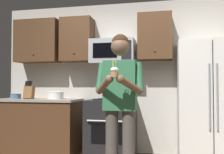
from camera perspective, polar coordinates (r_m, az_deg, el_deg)
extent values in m
cube|color=beige|center=(4.57, 2.72, -0.01)|extent=(4.40, 0.10, 2.60)
cube|color=black|center=(4.26, -0.15, -11.21)|extent=(0.76, 0.66, 0.92)
cube|color=black|center=(3.95, -1.21, -12.55)|extent=(0.48, 0.01, 0.28)
cylinder|color=#99999E|center=(3.89, -1.29, -9.71)|extent=(0.60, 0.03, 0.03)
cylinder|color=black|center=(4.12, -3.02, -5.01)|extent=(0.18, 0.18, 0.01)
cylinder|color=black|center=(4.04, 1.93, -5.07)|extent=(0.18, 0.18, 0.01)
cylinder|color=black|center=(4.39, -2.07, -4.82)|extent=(0.18, 0.18, 0.01)
cylinder|color=black|center=(4.32, 2.59, -4.87)|extent=(0.18, 0.18, 0.01)
cube|color=#9EA0A5|center=(4.36, 0.18, 5.61)|extent=(0.74, 0.40, 0.40)
cube|color=black|center=(4.18, -1.61, 5.94)|extent=(0.40, 0.01, 0.24)
cube|color=black|center=(4.12, 3.16, 6.07)|extent=(0.16, 0.01, 0.30)
cube|color=white|center=(4.13, 20.63, -5.24)|extent=(0.90, 0.72, 1.80)
cylinder|color=gray|center=(3.74, 20.72, -4.06)|extent=(0.02, 0.02, 0.90)
cylinder|color=gray|center=(3.76, 22.23, -4.03)|extent=(0.02, 0.02, 0.90)
cube|color=black|center=(3.77, 21.47, -5.56)|extent=(0.01, 0.01, 1.74)
cube|color=#4C301C|center=(4.92, -16.00, 7.53)|extent=(0.80, 0.34, 0.76)
sphere|color=brown|center=(4.73, -17.06, 4.86)|extent=(0.03, 0.03, 0.03)
cube|color=#4C301C|center=(4.62, -7.68, 8.09)|extent=(0.55, 0.34, 0.76)
sphere|color=brown|center=(4.42, -8.48, 5.28)|extent=(0.03, 0.03, 0.03)
cube|color=#4C301C|center=(4.36, 9.47, 8.70)|extent=(0.55, 0.34, 0.76)
sphere|color=brown|center=(4.14, 9.37, 5.76)|extent=(0.03, 0.03, 0.03)
cube|color=#4C301C|center=(4.73, -15.96, -10.46)|extent=(1.40, 0.62, 0.88)
cube|color=gray|center=(4.68, -15.90, -4.89)|extent=(1.44, 0.66, 0.04)
cube|color=brown|center=(4.71, -17.84, -3.27)|extent=(0.16, 0.15, 0.24)
cylinder|color=black|center=(4.72, -18.52, -1.38)|extent=(0.02, 0.04, 0.09)
cylinder|color=black|center=(4.71, -18.29, -1.38)|extent=(0.02, 0.04, 0.09)
cylinder|color=black|center=(4.70, -18.05, -1.38)|extent=(0.02, 0.04, 0.09)
cylinder|color=black|center=(4.68, -17.82, -1.38)|extent=(0.02, 0.04, 0.09)
cylinder|color=black|center=(4.67, -17.59, -1.38)|extent=(0.02, 0.04, 0.09)
cylinder|color=black|center=(4.66, -17.35, -1.38)|extent=(0.02, 0.04, 0.09)
cylinder|color=white|center=(4.55, -12.31, -4.00)|extent=(0.26, 0.26, 0.12)
torus|color=white|center=(4.55, -12.31, -3.26)|extent=(0.27, 0.27, 0.02)
cylinder|color=#4C7299|center=(4.86, -20.47, -4.01)|extent=(0.18, 0.18, 0.08)
torus|color=#4C7299|center=(4.86, -20.46, -3.52)|extent=(0.19, 0.19, 0.01)
cylinder|color=#4C4742|center=(3.15, -0.02, -15.09)|extent=(0.15, 0.15, 0.86)
cylinder|color=#4C4742|center=(3.11, 3.71, -15.24)|extent=(0.15, 0.15, 0.86)
cube|color=#33724C|center=(3.05, 1.82, -1.87)|extent=(0.38, 0.22, 0.58)
sphere|color=brown|center=(3.08, 1.81, 6.72)|extent=(0.22, 0.22, 0.22)
sphere|color=#382314|center=(3.10, 1.84, 7.61)|extent=(0.20, 0.20, 0.20)
cylinder|color=#33724C|center=(3.07, -2.42, -0.09)|extent=(0.15, 0.18, 0.35)
cylinder|color=brown|center=(2.89, -1.78, -1.89)|extent=(0.26, 0.33, 0.21)
sphere|color=brown|center=(2.75, -0.60, -0.46)|extent=(0.09, 0.09, 0.09)
cylinder|color=#33724C|center=(2.99, 5.97, -0.03)|extent=(0.15, 0.18, 0.35)
cylinder|color=brown|center=(2.83, 4.13, -1.89)|extent=(0.26, 0.33, 0.21)
sphere|color=brown|center=(2.72, 1.87, -0.44)|extent=(0.09, 0.09, 0.09)
cylinder|color=#A87F56|center=(2.71, 0.55, 0.56)|extent=(0.08, 0.08, 0.06)
ellipsoid|color=white|center=(2.72, 0.54, 1.61)|extent=(0.09, 0.09, 0.06)
cylinder|color=#4CBF66|center=(2.72, 0.85, 2.61)|extent=(0.01, 0.01, 0.06)
ellipsoid|color=#FFD159|center=(2.72, 0.85, 3.39)|extent=(0.01, 0.01, 0.02)
cylinder|color=#F2D84C|center=(2.72, 0.24, 2.60)|extent=(0.01, 0.01, 0.06)
ellipsoid|color=#FFD159|center=(2.73, 0.24, 3.38)|extent=(0.01, 0.01, 0.02)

